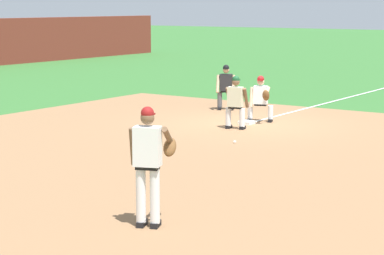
% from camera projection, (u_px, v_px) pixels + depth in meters
% --- Properties ---
extents(ground_plane, '(160.00, 160.00, 0.00)m').
position_uv_depth(ground_plane, '(247.00, 124.00, 21.27)').
color(ground_plane, '#336B2D').
extents(infield_dirt_patch, '(18.00, 18.00, 0.01)m').
position_uv_depth(infield_dirt_patch, '(212.00, 160.00, 16.33)').
color(infield_dirt_patch, '#936B47').
rests_on(infield_dirt_patch, ground).
extents(foul_line_stripe, '(12.11, 0.10, 0.00)m').
position_uv_depth(foul_line_stripe, '(334.00, 101.00, 26.21)').
color(foul_line_stripe, white).
rests_on(foul_line_stripe, ground).
extents(first_base_bag, '(0.38, 0.38, 0.09)m').
position_uv_depth(first_base_bag, '(247.00, 122.00, 21.27)').
color(first_base_bag, white).
rests_on(first_base_bag, ground).
extents(baseball, '(0.07, 0.07, 0.07)m').
position_uv_depth(baseball, '(235.00, 142.00, 18.29)').
color(baseball, white).
rests_on(baseball, ground).
extents(pitcher, '(0.82, 0.60, 1.86)m').
position_uv_depth(pitcher, '(149.00, 159.00, 11.26)').
color(pitcher, black).
rests_on(pitcher, ground).
extents(first_baseman, '(0.85, 0.95, 1.34)m').
position_uv_depth(first_baseman, '(261.00, 97.00, 21.51)').
color(first_baseman, black).
rests_on(first_baseman, ground).
extents(baserunner, '(0.52, 0.64, 1.46)m').
position_uv_depth(baserunner, '(236.00, 100.00, 20.28)').
color(baserunner, black).
rests_on(baserunner, ground).
extents(umpire, '(0.61, 0.67, 1.46)m').
position_uv_depth(umpire, '(226.00, 85.00, 23.99)').
color(umpire, black).
rests_on(umpire, ground).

